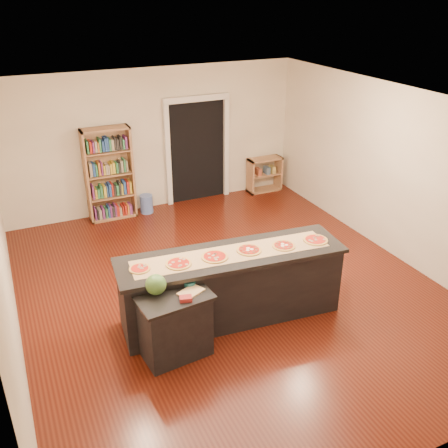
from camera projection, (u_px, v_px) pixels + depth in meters
name	position (u px, v px, depth m)	size (l,w,h in m)	color
room	(230.00, 204.00, 7.01)	(6.00, 7.00, 2.80)	silver
doorway	(197.00, 145.00, 10.27)	(1.40, 0.09, 2.21)	black
kitchen_island	(231.00, 286.00, 6.76)	(3.04, 0.82, 1.00)	black
side_counter	(174.00, 324.00, 6.11)	(0.88, 0.64, 0.87)	black
bookshelf	(109.00, 174.00, 9.54)	(0.90, 0.32, 1.81)	#AD7D53
low_shelf	(264.00, 174.00, 11.06)	(0.76, 0.32, 0.76)	#AD7D53
waste_bin	(146.00, 204.00, 10.06)	(0.26, 0.26, 0.37)	#5572BF
kraft_paper	(232.00, 254.00, 6.53)	(2.64, 0.48, 0.00)	tan
watermelon	(156.00, 285.00, 5.88)	(0.25, 0.25, 0.25)	#144214
cutting_board	(191.00, 292.00, 5.95)	(0.30, 0.20, 0.02)	tan
package_red	(186.00, 299.00, 5.79)	(0.14, 0.10, 0.05)	maroon
package_teal	(189.00, 283.00, 6.09)	(0.15, 0.15, 0.06)	#195966
pizza_a	(140.00, 269.00, 6.17)	(0.28, 0.28, 0.02)	#B99247
pizza_b	(179.00, 263.00, 6.28)	(0.35, 0.35, 0.02)	#B99247
pizza_c	(215.00, 257.00, 6.44)	(0.35, 0.35, 0.02)	#B99247
pizza_d	(249.00, 250.00, 6.60)	(0.34, 0.34, 0.02)	#B99247
pizza_e	(284.00, 246.00, 6.71)	(0.32, 0.32, 0.02)	#B99247
pizza_f	(315.00, 240.00, 6.86)	(0.34, 0.34, 0.02)	#B99247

